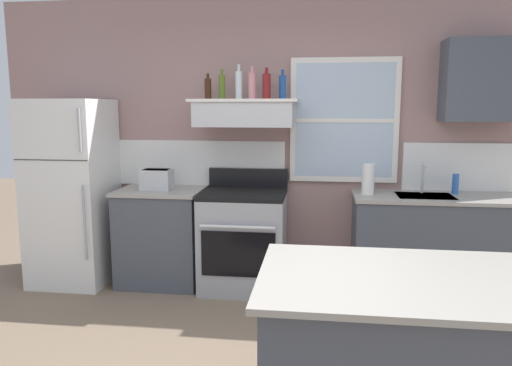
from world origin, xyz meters
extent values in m
cube|color=gray|center=(0.00, 2.23, 1.35)|extent=(5.40, 0.06, 2.70)
cube|color=white|center=(-1.15, 2.19, 1.13)|extent=(2.50, 0.02, 0.44)
cube|color=white|center=(1.80, 2.19, 1.13)|extent=(1.20, 0.02, 0.44)
cube|color=white|center=(0.65, 2.18, 1.55)|extent=(1.00, 0.04, 1.15)
cube|color=silver|center=(0.65, 2.17, 1.55)|extent=(0.90, 0.01, 1.05)
cube|color=white|center=(0.65, 2.16, 1.55)|extent=(0.90, 0.02, 0.04)
cube|color=white|center=(-1.90, 1.84, 0.87)|extent=(0.70, 0.68, 1.75)
cube|color=#333333|center=(-1.90, 1.50, 1.22)|extent=(0.69, 0.00, 0.01)
cylinder|color=#A5A8AD|center=(-1.60, 1.47, 0.67)|extent=(0.02, 0.02, 0.67)
cylinder|color=#A5A8AD|center=(-1.60, 1.47, 1.48)|extent=(0.02, 0.02, 0.37)
cube|color=#474C56|center=(-1.05, 1.90, 0.44)|extent=(0.76, 0.60, 0.88)
cube|color=#9E998E|center=(-1.05, 1.90, 0.90)|extent=(0.79, 0.63, 0.03)
cube|color=silver|center=(-1.07, 1.88, 1.01)|extent=(0.28, 0.20, 0.19)
cube|color=black|center=(-1.07, 1.88, 1.09)|extent=(0.24, 0.16, 0.01)
cube|color=black|center=(-1.22, 1.88, 1.04)|extent=(0.02, 0.03, 0.02)
cube|color=#9EA0A5|center=(-0.25, 1.86, 0.43)|extent=(0.76, 0.64, 0.87)
cube|color=black|center=(-0.25, 1.86, 0.89)|extent=(0.76, 0.64, 0.04)
cube|color=black|center=(-0.25, 2.15, 1.00)|extent=(0.76, 0.06, 0.18)
cube|color=black|center=(-0.25, 1.54, 0.42)|extent=(0.65, 0.01, 0.40)
cylinder|color=silver|center=(-0.25, 1.50, 0.67)|extent=(0.65, 0.03, 0.03)
cube|color=silver|center=(-0.25, 1.96, 1.61)|extent=(0.88, 0.48, 0.22)
cube|color=#262628|center=(-0.25, 1.74, 1.53)|extent=(0.75, 0.02, 0.04)
cube|color=white|center=(-0.25, 1.96, 1.73)|extent=(0.96, 0.52, 0.02)
cylinder|color=#381E0F|center=(-0.59, 1.98, 1.84)|extent=(0.06, 0.06, 0.19)
cylinder|color=#381E0F|center=(-0.59, 1.98, 1.95)|extent=(0.03, 0.03, 0.05)
cylinder|color=#4C601E|center=(-0.46, 1.97, 1.85)|extent=(0.06, 0.06, 0.21)
cylinder|color=#4C601E|center=(-0.46, 1.97, 1.99)|extent=(0.03, 0.03, 0.05)
cylinder|color=silver|center=(-0.31, 2.00, 1.87)|extent=(0.06, 0.06, 0.25)
cylinder|color=silver|center=(-0.31, 2.00, 2.02)|extent=(0.03, 0.03, 0.06)
cylinder|color=#C67F84|center=(-0.18, 1.96, 1.86)|extent=(0.07, 0.07, 0.23)
cylinder|color=#C67F84|center=(-0.18, 1.96, 2.01)|extent=(0.03, 0.03, 0.06)
cylinder|color=maroon|center=(-0.05, 1.95, 1.86)|extent=(0.07, 0.07, 0.22)
cylinder|color=maroon|center=(-0.05, 1.95, 1.99)|extent=(0.03, 0.03, 0.06)
cylinder|color=#1E478C|center=(0.08, 2.02, 1.85)|extent=(0.07, 0.07, 0.21)
cylinder|color=#1E478C|center=(0.08, 2.02, 1.98)|extent=(0.03, 0.03, 0.05)
cube|color=#474C56|center=(1.45, 1.90, 0.44)|extent=(1.40, 0.60, 0.88)
cube|color=#9E998E|center=(1.45, 1.90, 0.90)|extent=(1.43, 0.63, 0.03)
cube|color=#B7BABC|center=(1.35, 1.88, 0.90)|extent=(0.48, 0.36, 0.01)
cylinder|color=silver|center=(1.35, 2.02, 1.05)|extent=(0.03, 0.03, 0.28)
cylinder|color=silver|center=(1.35, 1.94, 1.17)|extent=(0.02, 0.16, 0.02)
cylinder|color=white|center=(0.86, 1.90, 1.04)|extent=(0.11, 0.11, 0.27)
cylinder|color=blue|center=(1.63, 2.00, 1.00)|extent=(0.06, 0.06, 0.18)
cube|color=#9E998E|center=(0.86, -0.23, 0.90)|extent=(1.40, 0.90, 0.03)
cube|color=#474C56|center=(1.80, 2.04, 1.90)|extent=(0.64, 0.32, 0.70)
camera|label=1|loc=(0.42, -2.41, 1.68)|focal=33.84mm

